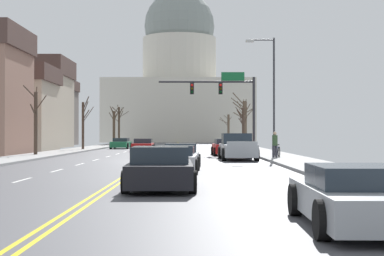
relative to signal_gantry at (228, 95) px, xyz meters
The scene contains 24 objects.
ground 14.68m from the signal_gantry, 112.70° to the right, with size 20.00×180.00×0.20m.
signal_gantry is the anchor object (origin of this frame).
street_lamp_right 7.77m from the signal_gantry, 70.43° to the right, with size 2.01×0.24×8.14m.
capitol_building 68.62m from the signal_gantry, 94.50° to the left, with size 28.60×21.60×32.70m.
sedan_near_00 5.36m from the signal_gantry, 93.87° to the right, with size 2.21×4.33×1.25m.
pickup_truck_near_01 11.37m from the signal_gantry, 89.74° to the right, with size 2.33×5.38×1.67m.
sedan_near_02 17.95m from the signal_gantry, 101.27° to the right, with size 2.02×4.68×1.14m.
sedan_near_03 23.20m from the signal_gantry, 98.99° to the right, with size 2.19×4.28×1.14m.
sedan_near_04 30.28m from the signal_gantry, 97.21° to the right, with size 2.15×4.63×1.27m.
sedan_near_05 36.92m from the signal_gantry, 89.86° to the right, with size 2.02×4.42×1.09m.
sedan_oncoming_00 10.75m from the signal_gantry, 138.45° to the left, with size 2.07×4.33×1.18m.
sedan_oncoming_01 19.31m from the signal_gantry, 124.14° to the left, with size 2.09×4.37×1.16m.
flank_building_00 41.65m from the signal_gantry, 125.60° to the left, with size 9.44×9.30×9.22m.
flank_building_01 32.11m from the signal_gantry, 138.20° to the left, with size 12.85×8.77×10.57m.
bare_tree_00 12.88m from the signal_gantry, 78.81° to the left, with size 1.36×1.92×4.23m.
bare_tree_01 15.32m from the signal_gantry, 159.09° to the right, with size 1.68×2.19×4.97m.
bare_tree_02 17.20m from the signal_gantry, 79.63° to the left, with size 2.50×1.67×5.09m.
bare_tree_03 33.81m from the signal_gantry, 113.48° to the left, with size 1.55×1.96×5.24m.
bare_tree_04 39.18m from the signal_gantry, 86.13° to the left, with size 1.75×1.25×4.36m.
bare_tree_05 37.91m from the signal_gantry, 110.60° to the left, with size 2.30×1.57×5.60m.
bare_tree_06 22.29m from the signal_gantry, 81.32° to the left, with size 2.03×2.03×6.44m.
bare_tree_07 16.10m from the signal_gantry, 146.94° to the left, with size 1.19×1.96×5.18m.
pedestrian_00 11.58m from the signal_gantry, 77.27° to the right, with size 0.35×0.34×1.63m.
bicycle_parked 10.95m from the signal_gantry, 74.17° to the right, with size 0.12×1.77×0.85m.
Camera 1 is at (2.53, -34.06, 1.66)m, focal length 53.64 mm.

